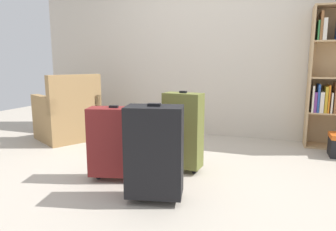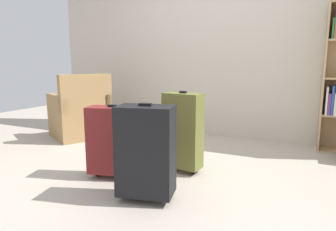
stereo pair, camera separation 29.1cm
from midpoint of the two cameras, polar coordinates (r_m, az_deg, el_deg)
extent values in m
plane|color=#B2A899|center=(2.97, -3.23, -10.82)|extent=(9.46, 9.46, 0.00)
cube|color=beige|center=(4.46, 5.64, 13.06)|extent=(5.41, 0.10, 2.60)
cube|color=tan|center=(4.11, 23.20, 6.46)|extent=(0.02, 0.30, 1.72)
cube|color=silver|center=(4.09, 23.70, 2.92)|extent=(0.02, 0.21, 0.32)
cube|color=#66337F|center=(4.12, 24.04, 2.42)|extent=(0.03, 0.25, 0.25)
cube|color=#264C99|center=(4.10, 24.53, 3.00)|extent=(0.02, 0.22, 0.34)
cube|color=silver|center=(4.11, 25.03, 2.34)|extent=(0.04, 0.22, 0.25)
cube|color=gold|center=(4.13, 25.65, 2.78)|extent=(0.03, 0.25, 0.32)
cube|color=orange|center=(4.12, 26.09, 2.85)|extent=(0.02, 0.22, 0.33)
cube|color=silver|center=(4.12, 26.52, 2.20)|extent=(0.02, 0.21, 0.25)
cube|color=brown|center=(4.12, 27.21, 2.99)|extent=(0.04, 0.21, 0.37)
cube|color=#2D7238|center=(4.08, 24.50, 14.29)|extent=(0.02, 0.19, 0.23)
cube|color=brown|center=(4.11, 24.94, 14.96)|extent=(0.03, 0.23, 0.33)
cube|color=silver|center=(4.08, 25.49, 14.39)|extent=(0.04, 0.17, 0.25)
cube|color=#9E7A4C|center=(4.49, -20.17, -1.65)|extent=(0.95, 0.95, 0.40)
cube|color=tan|center=(4.45, -20.36, 1.38)|extent=(0.75, 0.72, 0.08)
cube|color=#9E7A4C|center=(4.15, -19.07, 3.82)|extent=(0.44, 0.67, 0.50)
cube|color=#9E7A4C|center=(4.55, -16.90, 2.65)|extent=(0.66, 0.43, 0.22)
cube|color=#9E7A4C|center=(4.34, -24.10, 1.88)|extent=(0.66, 0.43, 0.22)
cylinder|color=white|center=(4.12, -15.41, -4.56)|extent=(0.08, 0.08, 0.10)
torus|color=white|center=(4.09, -14.82, -4.57)|extent=(0.06, 0.01, 0.06)
cube|color=black|center=(2.31, -6.18, -6.70)|extent=(0.47, 0.35, 0.69)
cube|color=black|center=(2.24, -6.35, 1.99)|extent=(0.10, 0.07, 0.02)
cylinder|color=black|center=(2.48, -9.47, -14.71)|extent=(0.06, 0.06, 0.05)
cylinder|color=black|center=(2.41, -2.46, -15.24)|extent=(0.06, 0.06, 0.05)
cube|color=brown|center=(2.91, -0.04, -2.81)|extent=(0.38, 0.22, 0.72)
cube|color=black|center=(2.86, -0.04, 4.43)|extent=(0.07, 0.04, 0.02)
cylinder|color=black|center=(3.08, -2.21, -9.57)|extent=(0.06, 0.06, 0.05)
cylinder|color=black|center=(2.97, 2.22, -10.30)|extent=(0.06, 0.06, 0.05)
cube|color=maroon|center=(2.79, -12.95, -4.80)|extent=(0.49, 0.33, 0.61)
cube|color=black|center=(2.73, -13.20, 1.61)|extent=(0.09, 0.06, 0.02)
cylinder|color=black|center=(2.94, -15.69, -10.91)|extent=(0.06, 0.06, 0.05)
cylinder|color=black|center=(2.85, -9.59, -11.34)|extent=(0.06, 0.06, 0.05)
camera|label=1|loc=(0.15, -92.86, -0.50)|focal=32.45mm
camera|label=2|loc=(0.15, 87.14, 0.50)|focal=32.45mm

